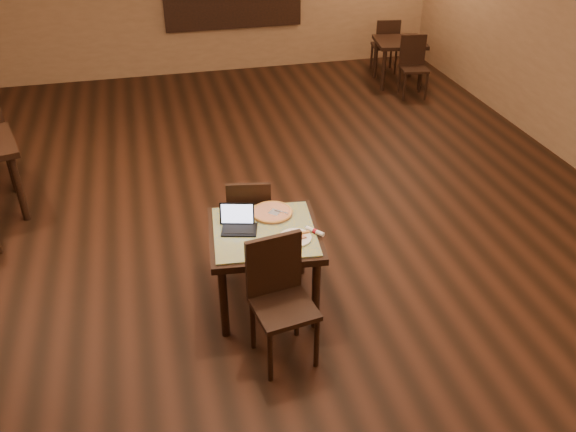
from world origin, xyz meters
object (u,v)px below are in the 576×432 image
object	(u,v)px
chair_main_near	(279,293)
other_table_a_chair_far	(386,43)
laptop	(238,222)
tiled_table	(264,241)
pizza_pan	(272,214)
chair_main_far	(250,216)
other_table_a_chair_near	(413,62)
other_table_a	(399,48)

from	to	relation	value
chair_main_near	other_table_a_chair_far	distance (m)	7.01
chair_main_near	laptop	xyz separation A→B (m)	(-0.19, 0.71, 0.23)
tiled_table	pizza_pan	distance (m)	0.29
laptop	other_table_a_chair_far	distance (m)	6.50
chair_main_near	chair_main_far	xyz separation A→B (m)	(-0.00, 1.23, -0.06)
tiled_table	chair_main_near	xyz separation A→B (m)	(-0.01, -0.61, -0.08)
tiled_table	laptop	world-z (taller)	laptop
chair_main_near	chair_main_far	distance (m)	1.23
tiled_table	chair_main_near	distance (m)	0.62
tiled_table	laptop	distance (m)	0.27
chair_main_far	other_table_a_chair_near	bearing A→B (deg)	-120.64
chair_main_far	other_table_a_chair_near	world-z (taller)	other_table_a_chair_near
pizza_pan	other_table_a_chair_far	size ratio (longest dim) A/B	0.39
chair_main_near	other_table_a	bearing A→B (deg)	50.42
laptop	tiled_table	bearing A→B (deg)	-10.97
laptop	chair_main_near	bearing A→B (deg)	-60.46
chair_main_near	other_table_a_chair_far	xyz separation A→B (m)	(3.32, 6.17, -0.06)
tiled_table	chair_main_far	distance (m)	0.63
chair_main_near	other_table_a	size ratio (longest dim) A/B	1.17
other_table_a	other_table_a_chair_far	world-z (taller)	other_table_a_chair_far
chair_main_far	other_table_a	size ratio (longest dim) A/B	1.05
tiled_table	laptop	xyz separation A→B (m)	(-0.20, 0.10, 0.16)
other_table_a_chair_near	other_table_a_chair_far	bearing A→B (deg)	100.29
other_table_a_chair_near	other_table_a_chair_far	world-z (taller)	same
other_table_a_chair_near	other_table_a_chair_far	distance (m)	1.09
pizza_pan	other_table_a_chair_near	world-z (taller)	other_table_a_chair_near
laptop	other_table_a	world-z (taller)	laptop
chair_main_far	tiled_table	bearing A→B (deg)	101.76
chair_main_far	laptop	xyz separation A→B (m)	(-0.19, -0.52, 0.29)
pizza_pan	chair_main_near	bearing A→B (deg)	-98.96
chair_main_near	other_table_a_chair_far	world-z (taller)	chair_main_near
tiled_table	chair_main_near	bearing A→B (deg)	-85.49
chair_main_far	other_table_a_chair_far	xyz separation A→B (m)	(3.32, 4.94, 0.00)
laptop	pizza_pan	size ratio (longest dim) A/B	0.91
chair_main_far	chair_main_near	bearing A→B (deg)	100.43
other_table_a	other_table_a_chair_near	distance (m)	0.55
other_table_a	other_table_a_chair_near	size ratio (longest dim) A/B	0.94
tiled_table	other_table_a	distance (m)	6.02
tiled_table	chair_main_far	xyz separation A→B (m)	(-0.01, 0.62, -0.13)
tiled_table	other_table_a	bearing A→B (deg)	62.31
chair_main_far	laptop	world-z (taller)	laptop
chair_main_far	laptop	size ratio (longest dim) A/B	2.79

